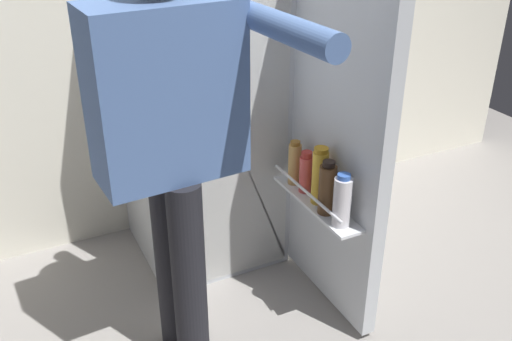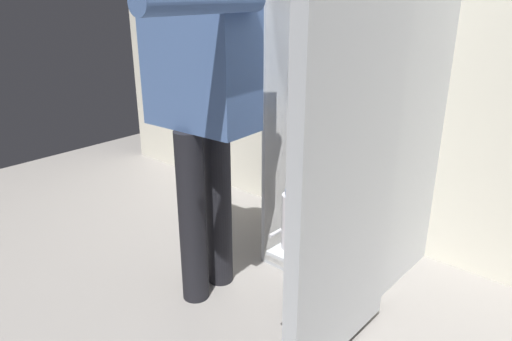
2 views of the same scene
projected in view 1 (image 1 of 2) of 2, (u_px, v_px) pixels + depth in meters
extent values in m
plane|color=gray|center=(253.00, 310.00, 2.46)|extent=(5.48, 5.48, 0.00)
cube|color=silver|center=(198.00, 93.00, 2.54)|extent=(0.62, 0.61, 1.61)
cube|color=white|center=(225.00, 116.00, 2.29)|extent=(0.58, 0.01, 1.57)
cube|color=white|center=(221.00, 129.00, 2.37)|extent=(0.54, 0.09, 0.01)
cube|color=silver|center=(339.00, 127.00, 2.18)|extent=(0.06, 0.61, 1.56)
cube|color=white|center=(316.00, 203.00, 2.29)|extent=(0.11, 0.52, 0.01)
cylinder|color=silver|center=(306.00, 192.00, 2.24)|extent=(0.01, 0.50, 0.01)
cylinder|color=#DB4C47|center=(306.00, 174.00, 2.33)|extent=(0.06, 0.06, 0.15)
cylinder|color=#B22D28|center=(307.00, 155.00, 2.28)|extent=(0.04, 0.04, 0.02)
cylinder|color=tan|center=(295.00, 164.00, 2.38)|extent=(0.05, 0.05, 0.18)
cylinder|color=#996623|center=(295.00, 143.00, 2.34)|extent=(0.04, 0.04, 0.02)
cylinder|color=brown|center=(327.00, 190.00, 2.17)|extent=(0.07, 0.07, 0.20)
cylinder|color=black|center=(329.00, 164.00, 2.12)|extent=(0.05, 0.05, 0.02)
cylinder|color=white|center=(342.00, 202.00, 2.09)|extent=(0.07, 0.07, 0.19)
cylinder|color=#335BB2|center=(344.00, 177.00, 2.04)|extent=(0.05, 0.05, 0.02)
cylinder|color=gold|center=(320.00, 178.00, 2.23)|extent=(0.06, 0.06, 0.22)
cylinder|color=#BC8419|center=(321.00, 150.00, 2.18)|extent=(0.06, 0.06, 0.02)
cylinder|color=#4C7F3D|center=(222.00, 116.00, 2.34)|extent=(0.08, 0.08, 0.10)
cylinder|color=black|center=(171.00, 258.00, 2.14)|extent=(0.12, 0.12, 0.79)
cylinder|color=black|center=(189.00, 283.00, 2.01)|extent=(0.12, 0.12, 0.79)
cube|color=#4C6BA3|center=(166.00, 93.00, 1.76)|extent=(0.48, 0.25, 0.56)
cylinder|color=#4C6BA3|center=(141.00, 79.00, 1.95)|extent=(0.08, 0.08, 0.53)
cylinder|color=#4C6BA3|center=(281.00, 27.00, 1.60)|extent=(0.11, 0.53, 0.08)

